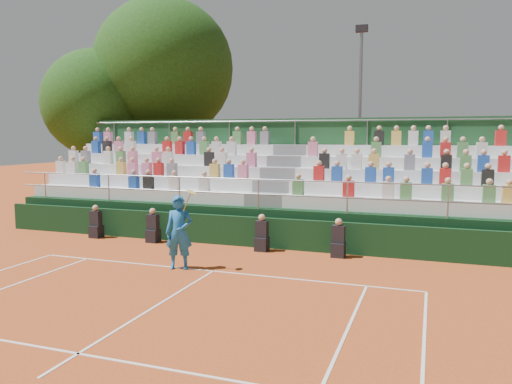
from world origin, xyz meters
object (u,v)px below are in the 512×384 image
(tennis_player, at_px, (179,232))
(tree_east, at_px, (164,69))
(tree_west, at_px, (96,103))
(floodlight_mast, at_px, (360,104))

(tennis_player, height_order, tree_east, tree_east)
(tennis_player, height_order, tree_west, tree_west)
(tennis_player, distance_m, floodlight_mast, 14.89)
(tree_east, relative_size, floodlight_mast, 1.22)
(tennis_player, height_order, floodlight_mast, floodlight_mast)
(tennis_player, xyz_separation_m, floodlight_mast, (2.92, 13.96, 4.26))
(tennis_player, bearing_deg, floodlight_mast, 78.17)
(tennis_player, xyz_separation_m, tree_east, (-7.68, 12.77, 6.31))
(tree_west, xyz_separation_m, floodlight_mast, (13.63, 3.17, -0.14))
(tennis_player, bearing_deg, tree_east, 121.04)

